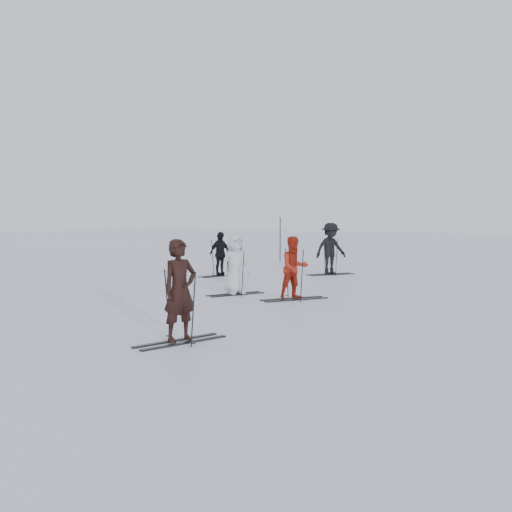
{
  "coord_description": "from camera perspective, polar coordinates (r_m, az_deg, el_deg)",
  "views": [
    {
      "loc": [
        8.56,
        -12.08,
        2.09
      ],
      "look_at": [
        0.0,
        1.0,
        1.0
      ],
      "focal_mm": 40.0,
      "sensor_mm": 36.0,
      "label": 1
    }
  ],
  "objects": [
    {
      "name": "skier_uphill_left",
      "position": [
        19.98,
        -3.62,
        0.17
      ],
      "size": [
        0.55,
        0.95,
        1.52
      ],
      "primitive_type": "imported",
      "rotation": [
        0.0,
        0.0,
        1.37
      ],
      "color": "black",
      "rests_on": "ground"
    },
    {
      "name": "skis_uphill_left",
      "position": [
        19.99,
        -3.62,
        -0.15
      ],
      "size": [
        1.94,
        1.29,
        1.3
      ],
      "primitive_type": null,
      "rotation": [
        0.0,
        0.0,
        1.37
      ],
      "color": "black",
      "rests_on": "ground"
    },
    {
      "name": "skier_grey",
      "position": [
        15.18,
        -2.06,
        -0.95
      ],
      "size": [
        0.77,
        0.9,
        1.57
      ],
      "primitive_type": "imported",
      "rotation": [
        0.0,
        0.0,
        1.14
      ],
      "color": "silver",
      "rests_on": "ground"
    },
    {
      "name": "ground",
      "position": [
        14.95,
        -2.1,
        -4.05
      ],
      "size": [
        120.0,
        120.0,
        0.0
      ],
      "primitive_type": "plane",
      "color": "silver",
      "rests_on": "ground"
    },
    {
      "name": "skier_red",
      "position": [
        14.31,
        3.85,
        -1.28
      ],
      "size": [
        0.91,
        0.96,
        1.56
      ],
      "primitive_type": "imported",
      "rotation": [
        0.0,
        0.0,
        1.0
      ],
      "color": "#A32312",
      "rests_on": "ground"
    },
    {
      "name": "skier_near_dark",
      "position": [
        9.51,
        -7.63,
        -3.58
      ],
      "size": [
        0.55,
        0.7,
        1.69
      ],
      "primitive_type": "imported",
      "rotation": [
        0.0,
        0.0,
        1.3
      ],
      "color": "black",
      "rests_on": "ground"
    },
    {
      "name": "skis_red",
      "position": [
        14.32,
        3.85,
        -1.76
      ],
      "size": [
        2.03,
        1.78,
        1.31
      ],
      "primitive_type": null,
      "rotation": [
        0.0,
        0.0,
        1.0
      ],
      "color": "black",
      "rests_on": "ground"
    },
    {
      "name": "skier_uphill_far",
      "position": [
        20.54,
        7.47,
        0.68
      ],
      "size": [
        1.21,
        1.36,
        1.83
      ],
      "primitive_type": "imported",
      "rotation": [
        0.0,
        0.0,
        0.99
      ],
      "color": "black",
      "rests_on": "ground"
    },
    {
      "name": "skis_uphill_far",
      "position": [
        20.56,
        7.46,
        -0.0
      ],
      "size": [
        2.07,
        1.82,
        1.34
      ],
      "primitive_type": null,
      "rotation": [
        0.0,
        0.0,
        0.99
      ],
      "color": "black",
      "rests_on": "ground"
    },
    {
      "name": "skis_grey",
      "position": [
        15.2,
        -2.06,
        -1.6
      ],
      "size": [
        1.89,
        1.5,
        1.22
      ],
      "primitive_type": null,
      "rotation": [
        0.0,
        0.0,
        1.14
      ],
      "color": "black",
      "rests_on": "ground"
    },
    {
      "name": "skis_near_dark",
      "position": [
        9.54,
        -7.61,
        -4.92
      ],
      "size": [
        1.88,
        1.32,
        1.24
      ],
      "primitive_type": null,
      "rotation": [
        0.0,
        0.0,
        1.3
      ],
      "color": "black",
      "rests_on": "ground"
    },
    {
      "name": "piste_marker",
      "position": [
        26.27,
        2.43,
        1.66
      ],
      "size": [
        0.06,
        0.06,
        2.04
      ],
      "primitive_type": "cylinder",
      "rotation": [
        0.0,
        0.0,
        0.42
      ],
      "color": "black",
      "rests_on": "ground"
    }
  ]
}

